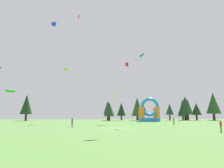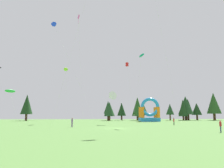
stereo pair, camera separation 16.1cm
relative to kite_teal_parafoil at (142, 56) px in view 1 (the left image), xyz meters
The scene contains 24 objects.
ground_plane 16.64m from the kite_teal_parafoil, 136.10° to the right, with size 120.00×120.00×0.00m, color #5B8C42.
kite_teal_parafoil is the anchor object (origin of this frame).
kite_red_box 13.18m from the kite_teal_parafoil, 96.54° to the left, with size 2.55×2.53×16.16m.
kite_green_parafoil 25.76m from the kite_teal_parafoil, 159.49° to the right, with size 1.85×2.97×6.42m.
kite_white_delta 12.49m from the kite_teal_parafoil, 129.44° to the left, with size 2.85×2.91×7.72m.
kite_lime_parafoil 22.90m from the kite_teal_parafoil, 141.85° to the left, with size 1.31×3.97×14.88m.
kite_pink_diamond 20.97m from the kite_teal_parafoil, 147.79° to the left, with size 1.80×5.00×27.58m.
kite_blue_delta 25.55m from the kite_teal_parafoil, 153.08° to the left, with size 11.88×1.48×26.04m.
person_left_edge 21.06m from the kite_teal_parafoil, 60.31° to the right, with size 0.41×0.41×1.68m.
person_near_camera 19.41m from the kite_teal_parafoil, behind, with size 0.39×0.39×1.76m.
person_midfield 16.24m from the kite_teal_parafoil, 29.08° to the left, with size 0.39×0.39×1.61m.
inflatable_yellow_castle 29.15m from the kite_teal_parafoil, 74.38° to the left, with size 6.24×4.41×7.60m.
tree_row_1 50.55m from the kite_teal_parafoil, 134.88° to the left, with size 4.21×4.21×9.40m.
tree_row_2 38.14m from the kite_teal_parafoil, 99.23° to the left, with size 3.13×3.13×7.19m.
tree_row_3 36.38m from the kite_teal_parafoil, 99.01° to the left, with size 3.96×3.96×6.67m.
tree_row_4 41.43m from the kite_teal_parafoil, 90.73° to the left, with size 3.41×3.41×6.77m.
tree_row_5 39.13m from the kite_teal_parafoil, 81.98° to the left, with size 4.30×4.30×8.70m.
tree_row_6 41.55m from the kite_teal_parafoil, 78.77° to the left, with size 3.82×3.82×6.52m.
tree_row_7 43.07m from the kite_teal_parafoil, 64.78° to the left, with size 3.06×3.06×6.23m.
tree_row_8 44.22m from the kite_teal_parafoil, 58.53° to the left, with size 3.56×3.56×7.81m.
tree_row_9 46.54m from the kite_teal_parafoil, 57.82° to the left, with size 5.85×5.85×9.20m.
tree_row_10 47.10m from the kite_teal_parafoil, 56.84° to the left, with size 3.49×3.49×8.18m.
tree_row_11 49.02m from the kite_teal_parafoil, 53.41° to the left, with size 3.79×3.79×6.58m.
tree_row_12 50.51m from the kite_teal_parafoil, 46.63° to the left, with size 5.18×5.18×10.49m.
Camera 1 is at (-2.63, -37.24, 2.56)m, focal length 34.17 mm.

